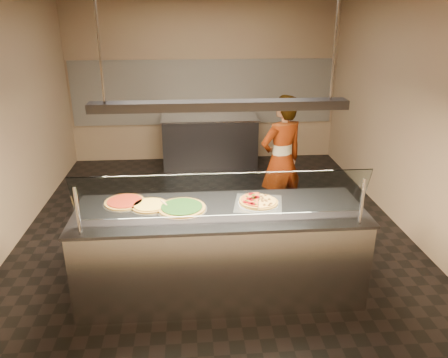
{
  "coord_description": "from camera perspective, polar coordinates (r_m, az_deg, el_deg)",
  "views": [
    {
      "loc": [
        -0.29,
        -5.24,
        2.74
      ],
      "look_at": [
        0.07,
        -0.82,
        1.02
      ],
      "focal_mm": 35.0,
      "sensor_mm": 36.0,
      "label": 1
    }
  ],
  "objects": [
    {
      "name": "half_pizza_sausage",
      "position": [
        4.39,
        5.7,
        -2.87
      ],
      "size": [
        0.26,
        0.41,
        0.04
      ],
      "color": "olive",
      "rests_on": "perforated_tray"
    },
    {
      "name": "perforated_tray",
      "position": [
        4.39,
        4.49,
        -3.15
      ],
      "size": [
        0.54,
        0.54,
        0.01
      ],
      "color": "silver",
      "rests_on": "serving_counter"
    },
    {
      "name": "pizza_tomato",
      "position": [
        4.5,
        -12.82,
        -2.92
      ],
      "size": [
        0.43,
        0.43,
        0.03
      ],
      "color": "silver",
      "rests_on": "serving_counter"
    },
    {
      "name": "wall_back",
      "position": [
        8.35,
        -2.65,
        12.64
      ],
      "size": [
        5.0,
        0.02,
        3.0
      ],
      "primitive_type": "cube",
      "color": "tan",
      "rests_on": "ground"
    },
    {
      "name": "wall_left",
      "position": [
        5.82,
        -27.1,
        6.58
      ],
      "size": [
        0.02,
        6.0,
        3.0
      ],
      "primitive_type": "cube",
      "color": "tan",
      "rests_on": "ground"
    },
    {
      "name": "pizza_spatula",
      "position": [
        4.34,
        -7.16,
        -3.21
      ],
      "size": [
        0.26,
        0.2,
        0.02
      ],
      "color": "#B7B7BC",
      "rests_on": "pizza_spinach"
    },
    {
      "name": "half_pizza_pepperoni",
      "position": [
        4.36,
        3.31,
        -2.86
      ],
      "size": [
        0.26,
        0.41,
        0.05
      ],
      "color": "olive",
      "rests_on": "perforated_tray"
    },
    {
      "name": "wall_right",
      "position": [
        6.07,
        23.19,
        7.71
      ],
      "size": [
        0.02,
        6.0,
        3.0
      ],
      "primitive_type": "cube",
      "color": "tan",
      "rests_on": "ground"
    },
    {
      "name": "prep_table",
      "position": [
        8.12,
        -1.86,
        4.94
      ],
      "size": [
        1.75,
        0.74,
        0.93
      ],
      "color": "#3B3B41",
      "rests_on": "ground"
    },
    {
      "name": "serving_counter",
      "position": [
        4.47,
        -0.5,
        -9.41
      ],
      "size": [
        2.82,
        0.94,
        0.93
      ],
      "color": "#B7B7BC",
      "rests_on": "ground"
    },
    {
      "name": "lamp_rod_right",
      "position": [
        4.05,
        14.34,
        17.1
      ],
      "size": [
        0.02,
        0.02,
        1.01
      ],
      "primitive_type": "cylinder",
      "color": "#B7B7BC",
      "rests_on": "ceiling"
    },
    {
      "name": "ground",
      "position": [
        5.93,
        -1.3,
        -6.46
      ],
      "size": [
        5.0,
        6.0,
        0.02
      ],
      "primitive_type": "cube",
      "color": "black",
      "rests_on": "ground"
    },
    {
      "name": "wall_front",
      "position": [
        2.57,
        2.44,
        -7.72
      ],
      "size": [
        5.0,
        0.02,
        3.0
      ],
      "primitive_type": "cube",
      "color": "tan",
      "rests_on": "ground"
    },
    {
      "name": "sneeze_guard",
      "position": [
        3.82,
        -0.16,
        -2.18
      ],
      "size": [
        2.58,
        0.18,
        0.54
      ],
      "color": "#B7B7BC",
      "rests_on": "serving_counter"
    },
    {
      "name": "tile_band",
      "position": [
        8.35,
        -2.62,
        11.25
      ],
      "size": [
        4.9,
        0.02,
        1.2
      ],
      "primitive_type": "cube",
      "color": "silver",
      "rests_on": "wall_back"
    },
    {
      "name": "worker",
      "position": [
        5.84,
        7.48,
        2.39
      ],
      "size": [
        0.76,
        0.65,
        1.75
      ],
      "primitive_type": "imported",
      "rotation": [
        0.0,
        0.0,
        3.58
      ],
      "color": "black",
      "rests_on": "ground"
    },
    {
      "name": "pizza_spinach",
      "position": [
        4.28,
        -5.54,
        -3.72
      ],
      "size": [
        0.49,
        0.49,
        0.03
      ],
      "color": "silver",
      "rests_on": "serving_counter"
    },
    {
      "name": "lamp_rod_left",
      "position": [
        3.91,
        -16.05,
        16.82
      ],
      "size": [
        0.02,
        0.02,
        1.01
      ],
      "primitive_type": "cylinder",
      "color": "#B7B7BC",
      "rests_on": "ceiling"
    },
    {
      "name": "pizza_cheese",
      "position": [
        4.37,
        -9.65,
        -3.4
      ],
      "size": [
        0.39,
        0.39,
        0.03
      ],
      "color": "silver",
      "rests_on": "serving_counter"
    },
    {
      "name": "heat_lamp_housing",
      "position": [
        3.93,
        -0.57,
        9.58
      ],
      "size": [
        2.3,
        0.18,
        0.08
      ],
      "primitive_type": "cube",
      "color": "#3B3B41",
      "rests_on": "ceiling"
    }
  ]
}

